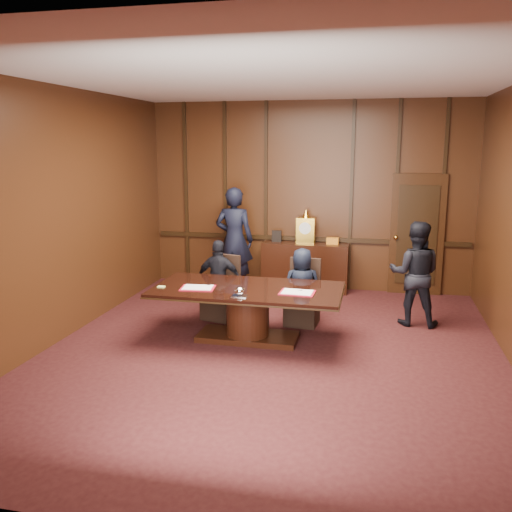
{
  "coord_description": "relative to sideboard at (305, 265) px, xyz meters",
  "views": [
    {
      "loc": [
        1.28,
        -6.62,
        2.72
      ],
      "look_at": [
        -0.49,
        1.21,
        1.05
      ],
      "focal_mm": 38.0,
      "sensor_mm": 36.0,
      "label": 1
    }
  ],
  "objects": [
    {
      "name": "sideboard",
      "position": [
        0.0,
        0.0,
        0.0
      ],
      "size": [
        1.6,
        0.45,
        1.54
      ],
      "color": "black",
      "rests_on": "ground"
    },
    {
      "name": "inkstand",
      "position": [
        -0.43,
        -3.27,
        0.33
      ],
      "size": [
        0.2,
        0.14,
        0.12
      ],
      "color": "white",
      "rests_on": "conference_table"
    },
    {
      "name": "witness_right",
      "position": [
        1.88,
        -1.6,
        0.31
      ],
      "size": [
        0.82,
        0.66,
        1.59
      ],
      "primitive_type": "imported",
      "rotation": [
        0.0,
        0.0,
        3.06
      ],
      "color": "black",
      "rests_on": "ground"
    },
    {
      "name": "chair_left",
      "position": [
        -1.07,
        -1.94,
        -0.19
      ],
      "size": [
        0.58,
        0.58,
        0.99
      ],
      "rotation": [
        0.0,
        0.0,
        -0.24
      ],
      "color": "black",
      "rests_on": "ground"
    },
    {
      "name": "witness_left",
      "position": [
        -1.28,
        -0.34,
        0.49
      ],
      "size": [
        0.72,
        0.48,
        1.95
      ],
      "primitive_type": "imported",
      "rotation": [
        0.0,
        0.0,
        3.13
      ],
      "color": "black",
      "rests_on": "ground"
    },
    {
      "name": "folder_right",
      "position": [
        0.28,
        -2.94,
        0.28
      ],
      "size": [
        0.47,
        0.35,
        0.02
      ],
      "rotation": [
        0.0,
        0.0,
        -0.04
      ],
      "color": "#B41024",
      "rests_on": "conference_table"
    },
    {
      "name": "room",
      "position": [
        0.07,
        -3.12,
        1.24
      ],
      "size": [
        7.0,
        7.04,
        3.5
      ],
      "color": "black",
      "rests_on": "ground"
    },
    {
      "name": "notepad",
      "position": [
        -1.61,
        -3.06,
        0.28
      ],
      "size": [
        0.1,
        0.07,
        0.01
      ],
      "primitive_type": "cube",
      "rotation": [
        0.0,
        0.0,
        -0.02
      ],
      "color": "#E9E972",
      "rests_on": "conference_table"
    },
    {
      "name": "folder_left",
      "position": [
        -1.1,
        -3.0,
        0.28
      ],
      "size": [
        0.5,
        0.38,
        0.02
      ],
      "rotation": [
        0.0,
        0.0,
        0.12
      ],
      "color": "#B41024",
      "rests_on": "conference_table"
    },
    {
      "name": "signatory_right",
      "position": [
        0.22,
        -2.02,
        0.11
      ],
      "size": [
        0.66,
        0.52,
        1.19
      ],
      "primitive_type": "imported",
      "rotation": [
        0.0,
        0.0,
        3.41
      ],
      "color": "black",
      "rests_on": "ground"
    },
    {
      "name": "signatory_left",
      "position": [
        -1.08,
        -2.02,
        0.15
      ],
      "size": [
        0.74,
        0.31,
        1.27
      ],
      "primitive_type": "imported",
      "rotation": [
        0.0,
        0.0,
        3.14
      ],
      "color": "black",
      "rests_on": "ground"
    },
    {
      "name": "conference_table",
      "position": [
        -0.43,
        -2.82,
        0.02
      ],
      "size": [
        2.62,
        1.32,
        0.76
      ],
      "color": "black",
      "rests_on": "ground"
    },
    {
      "name": "chair_right",
      "position": [
        0.22,
        -1.94,
        -0.19
      ],
      "size": [
        0.51,
        0.51,
        0.99
      ],
      "rotation": [
        0.0,
        0.0,
        -0.07
      ],
      "color": "black",
      "rests_on": "ground"
    }
  ]
}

